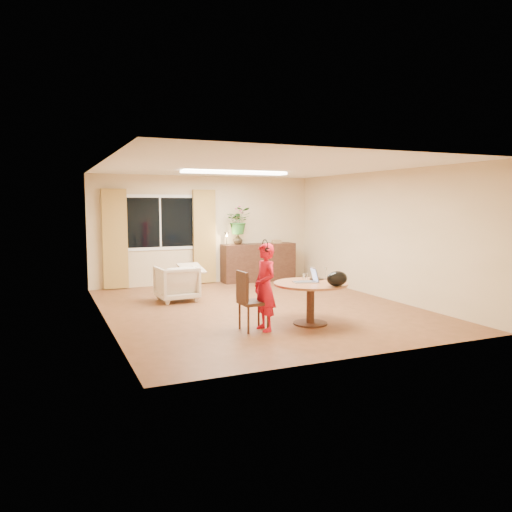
{
  "coord_description": "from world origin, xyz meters",
  "views": [
    {
      "loc": [
        -3.68,
        -8.37,
        1.94
      ],
      "look_at": [
        -0.14,
        -0.2,
        1.0
      ],
      "focal_mm": 35.0,
      "sensor_mm": 36.0,
      "label": 1
    }
  ],
  "objects_px": {
    "sideboard": "(258,262)",
    "dining_chair": "(254,301)",
    "child": "(265,287)",
    "armchair": "(177,283)",
    "dining_table": "(311,292)"
  },
  "relations": [
    {
      "from": "dining_table",
      "to": "dining_chair",
      "type": "xyz_separation_m",
      "value": [
        -0.99,
        0.0,
        -0.07
      ]
    },
    {
      "from": "child",
      "to": "armchair",
      "type": "distance_m",
      "value": 2.93
    },
    {
      "from": "child",
      "to": "dining_chair",
      "type": "bearing_deg",
      "value": -115.4
    },
    {
      "from": "child",
      "to": "sideboard",
      "type": "xyz_separation_m",
      "value": [
        1.89,
        4.55,
        -0.2
      ]
    },
    {
      "from": "dining_table",
      "to": "sideboard",
      "type": "xyz_separation_m",
      "value": [
        1.05,
        4.49,
        -0.06
      ]
    },
    {
      "from": "armchair",
      "to": "sideboard",
      "type": "distance_m",
      "value": 3.06
    },
    {
      "from": "armchair",
      "to": "sideboard",
      "type": "xyz_separation_m",
      "value": [
        2.54,
        1.71,
        0.12
      ]
    },
    {
      "from": "dining_chair",
      "to": "armchair",
      "type": "distance_m",
      "value": 2.82
    },
    {
      "from": "dining_table",
      "to": "armchair",
      "type": "xyz_separation_m",
      "value": [
        -1.48,
        2.78,
        -0.18
      ]
    },
    {
      "from": "child",
      "to": "armchair",
      "type": "height_order",
      "value": "child"
    },
    {
      "from": "dining_chair",
      "to": "dining_table",
      "type": "bearing_deg",
      "value": -2.15
    },
    {
      "from": "armchair",
      "to": "sideboard",
      "type": "height_order",
      "value": "sideboard"
    },
    {
      "from": "child",
      "to": "sideboard",
      "type": "relative_size",
      "value": 0.71
    },
    {
      "from": "sideboard",
      "to": "dining_chair",
      "type": "bearing_deg",
      "value": -114.51
    },
    {
      "from": "dining_table",
      "to": "dining_chair",
      "type": "distance_m",
      "value": 0.99
    }
  ]
}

